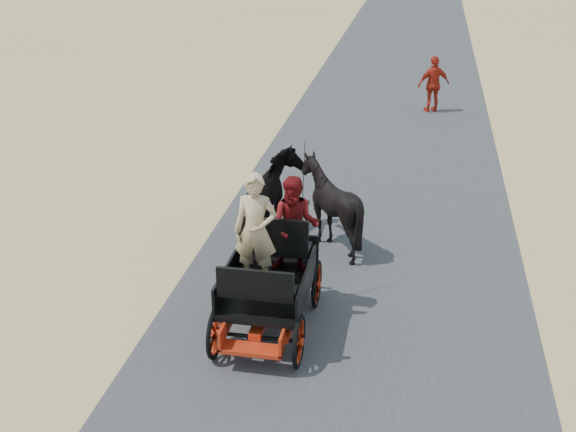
% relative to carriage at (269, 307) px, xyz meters
% --- Properties ---
extents(carriage, '(1.30, 2.40, 0.72)m').
position_rel_carriage_xyz_m(carriage, '(0.00, 0.00, 0.00)').
color(carriage, black).
rests_on(carriage, ground).
extents(horse_left, '(0.91, 2.01, 1.70)m').
position_rel_carriage_xyz_m(horse_left, '(-0.55, 3.00, 0.49)').
color(horse_left, black).
rests_on(horse_left, ground).
extents(horse_right, '(1.37, 1.54, 1.70)m').
position_rel_carriage_xyz_m(horse_right, '(0.55, 3.00, 0.49)').
color(horse_right, black).
rests_on(horse_right, ground).
extents(driver_man, '(0.66, 0.43, 1.80)m').
position_rel_carriage_xyz_m(driver_man, '(-0.20, 0.05, 1.26)').
color(driver_man, tan).
rests_on(driver_man, carriage).
extents(passenger_woman, '(0.77, 0.60, 1.58)m').
position_rel_carriage_xyz_m(passenger_woman, '(0.30, 0.60, 1.15)').
color(passenger_woman, '#660C0F').
rests_on(passenger_woman, carriage).
extents(pedestrian, '(1.09, 0.80, 1.73)m').
position_rel_carriage_xyz_m(pedestrian, '(2.42, 12.93, 0.50)').
color(pedestrian, '#A52012').
rests_on(pedestrian, ground).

